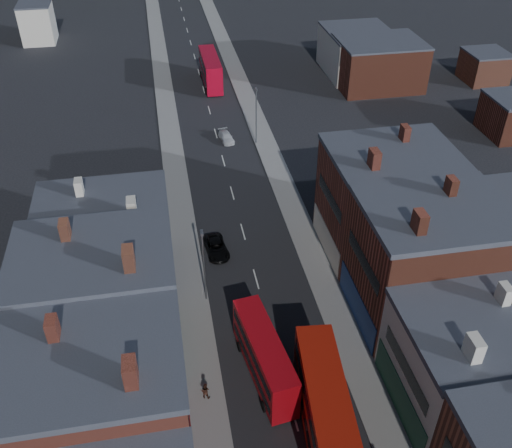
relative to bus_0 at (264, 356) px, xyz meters
name	(u,v)px	position (x,y,z in m)	size (l,w,h in m)	color
pavement_west	(178,189)	(-5.00, 29.83, -2.27)	(3.00, 200.00, 0.12)	gray
pavement_east	(281,179)	(8.00, 29.83, -2.27)	(3.00, 200.00, 0.12)	gray
lamp_post_2	(204,262)	(-3.70, 9.83, 2.37)	(0.25, 0.70, 8.12)	slate
lamp_post_3	(256,112)	(6.70, 39.83, 2.37)	(0.25, 0.70, 8.12)	slate
bus_0	(264,356)	(0.00, 0.00, 0.00)	(3.64, 10.22, 4.32)	#AA0911
bus_1	(326,413)	(3.22, -6.39, 0.56)	(4.06, 12.65, 5.37)	#A91709
bus_2	(211,70)	(3.00, 61.76, 0.35)	(2.97, 11.52, 4.97)	#9D061A
car_1	(324,435)	(3.18, -6.72, -1.64)	(1.46, 4.18, 1.38)	navy
car_2	(216,247)	(-1.85, 16.79, -1.68)	(2.15, 4.66, 1.29)	black
car_3	(226,137)	(2.70, 41.42, -1.76)	(1.59, 3.91, 1.13)	silver
ped_1	(205,391)	(-5.02, -1.36, -1.45)	(0.74, 0.41, 1.52)	#3F2319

